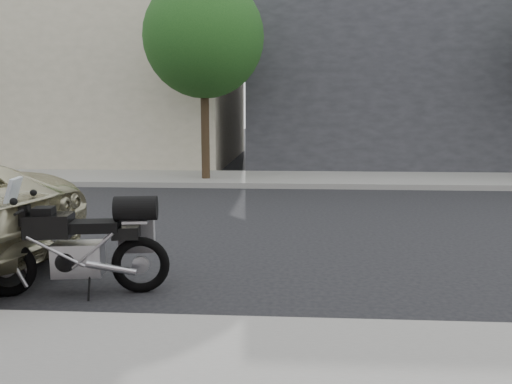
% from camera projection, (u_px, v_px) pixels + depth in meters
% --- Properties ---
extents(ground, '(120.00, 120.00, 0.00)m').
position_uv_depth(ground, '(265.00, 232.00, 8.63)').
color(ground, black).
rests_on(ground, ground).
extents(far_sidewalk, '(44.00, 3.00, 0.15)m').
position_uv_depth(far_sidewalk, '(274.00, 179.00, 15.03)').
color(far_sidewalk, gray).
rests_on(far_sidewalk, ground).
extents(far_building_dark, '(16.00, 11.00, 7.00)m').
position_uv_depth(far_building_dark, '(445.00, 78.00, 20.96)').
color(far_building_dark, '#29292E').
rests_on(far_building_dark, ground).
extents(far_building_cream, '(14.00, 11.00, 8.00)m').
position_uv_depth(far_building_cream, '(74.00, 68.00, 21.87)').
color(far_building_cream, '#AEA68B').
rests_on(far_building_cream, ground).
extents(street_tree_mid, '(3.40, 3.40, 5.70)m').
position_uv_depth(street_tree_mid, '(204.00, 38.00, 14.03)').
color(street_tree_mid, '#352718').
rests_on(street_tree_mid, far_sidewalk).
extents(motorcycle, '(2.11, 0.88, 1.34)m').
position_uv_depth(motorcycle, '(86.00, 244.00, 5.60)').
color(motorcycle, black).
rests_on(motorcycle, ground).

